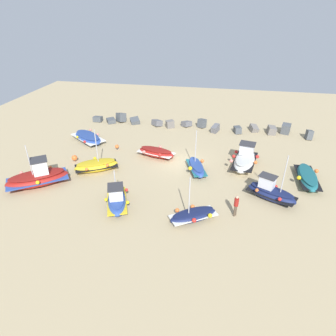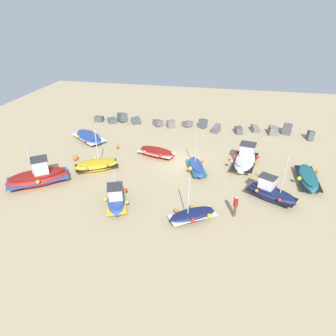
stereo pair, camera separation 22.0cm
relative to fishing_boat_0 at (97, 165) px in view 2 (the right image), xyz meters
name	(u,v)px [view 2 (the right image)]	position (x,y,z in m)	size (l,w,h in m)	color
ground_plane	(182,163)	(7.35, 2.94, -0.52)	(58.98, 58.98, 0.00)	tan
fishing_boat_0	(97,165)	(0.00, 0.00, 0.00)	(4.07, 3.17, 4.02)	gold
fishing_boat_1	(245,160)	(13.17, 3.37, 0.20)	(2.75, 4.59, 2.19)	white
fishing_boat_2	(308,178)	(18.31, 1.62, -0.07)	(2.07, 4.43, 0.93)	#1E6670
fishing_boat_3	(38,177)	(-3.81, -3.13, 0.19)	(5.22, 4.55, 3.69)	maroon
fishing_boat_4	(89,137)	(-3.56, 6.03, -0.07)	(4.70, 4.13, 0.85)	#2D4C9E
fishing_boat_5	(157,152)	(4.67, 3.81, -0.06)	(4.02, 2.45, 0.96)	maroon
fishing_boat_6	(192,215)	(9.41, -5.26, -0.12)	(3.58, 2.91, 3.59)	navy
fishing_boat_7	(271,193)	(14.96, -1.63, 0.12)	(3.99, 2.99, 4.00)	navy
fishing_boat_8	(196,167)	(8.89, 1.52, -0.05)	(2.30, 3.62, 3.81)	#2D4C9E
fishing_boat_9	(116,199)	(3.66, -4.79, 0.13)	(2.55, 3.83, 2.82)	#2D4C9E
person_walking	(235,205)	(12.28, -4.22, 0.46)	(0.32, 0.32, 1.70)	brown
breakwater_rocks	(196,125)	(7.60, 12.26, -0.10)	(26.45, 2.95, 1.43)	#4C5156
mooring_buoy_0	(118,146)	(0.32, 4.55, -0.15)	(0.38, 0.38, 0.57)	#3F3F42
mooring_buoy_1	(75,157)	(-2.82, 1.32, -0.15)	(0.54, 0.54, 0.64)	#3F3F42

